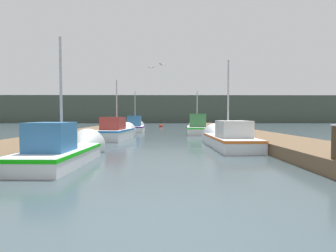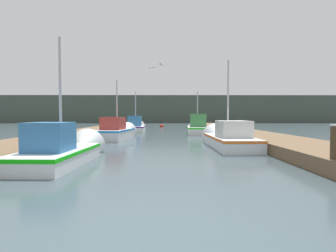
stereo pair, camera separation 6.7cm
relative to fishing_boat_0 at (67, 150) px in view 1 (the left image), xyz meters
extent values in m
plane|color=#38474C|center=(3.06, -5.38, -0.37)|extent=(200.00, 200.00, 0.00)
cube|color=brown|center=(-2.45, 10.62, -0.15)|extent=(2.95, 40.00, 0.44)
cube|color=brown|center=(8.56, 10.62, -0.15)|extent=(2.95, 40.00, 0.44)
cube|color=#424C42|center=(3.06, 53.42, 2.51)|extent=(120.00, 16.00, 5.75)
cube|color=silver|center=(-0.02, -0.65, -0.13)|extent=(1.64, 3.70, 0.47)
cube|color=#12BB0F|center=(-0.02, -0.65, 0.04)|extent=(1.67, 3.74, 0.10)
cone|color=silver|center=(0.05, 1.65, -0.13)|extent=(1.48, 0.97, 1.45)
cube|color=#2D6699|center=(-0.03, -1.10, 0.51)|extent=(1.13, 1.20, 0.82)
cylinder|color=#B2B2B7|center=(-0.01, -0.37, 1.82)|extent=(0.08, 0.08, 3.42)
cube|color=silver|center=(6.17, 3.42, -0.09)|extent=(1.69, 4.67, 0.55)
cube|color=#D46121|center=(6.17, 3.42, 0.12)|extent=(1.72, 4.70, 0.10)
cone|color=silver|center=(6.12, 6.23, -0.09)|extent=(1.55, 1.01, 1.53)
cube|color=silver|center=(6.18, 2.84, 0.54)|extent=(1.28, 1.69, 0.72)
cylinder|color=#B2B2B7|center=(6.16, 3.77, 1.95)|extent=(0.08, 0.08, 3.53)
cube|color=silver|center=(0.09, 7.88, -0.05)|extent=(1.88, 4.10, 0.64)
cube|color=blue|center=(0.09, 7.88, 0.22)|extent=(1.91, 4.14, 0.10)
cone|color=silver|center=(0.34, 10.31, -0.05)|extent=(1.49, 1.05, 1.40)
cube|color=#99332D|center=(0.04, 7.39, 0.66)|extent=(1.33, 1.72, 0.76)
cylinder|color=#B2B2B7|center=(0.12, 8.18, 1.83)|extent=(0.08, 0.08, 3.10)
cube|color=silver|center=(5.82, 12.75, -0.07)|extent=(1.89, 4.32, 0.60)
cube|color=#18D414|center=(5.82, 12.75, 0.18)|extent=(1.92, 4.35, 0.10)
cone|color=silver|center=(5.99, 15.28, -0.07)|extent=(1.57, 0.95, 1.52)
cube|color=#387A42|center=(5.78, 12.22, 0.76)|extent=(1.32, 1.38, 1.04)
cylinder|color=#B2B2B7|center=(5.84, 13.07, 1.69)|extent=(0.08, 0.08, 2.90)
cube|color=silver|center=(0.34, 16.14, -0.10)|extent=(1.82, 4.26, 0.54)
cube|color=#4F118D|center=(0.34, 16.14, 0.12)|extent=(1.85, 4.29, 0.10)
cone|color=silver|center=(0.25, 18.68, -0.10)|extent=(1.62, 0.92, 1.59)
cube|color=#2D6699|center=(0.36, 15.62, 0.65)|extent=(1.23, 1.76, 0.95)
cylinder|color=#B2B2B7|center=(0.33, 16.46, 1.80)|extent=(0.08, 0.08, 3.25)
cylinder|color=#473523|center=(-0.98, 2.05, 0.13)|extent=(0.22, 0.22, 1.00)
cylinder|color=silver|center=(-0.98, 2.05, 0.65)|extent=(0.26, 0.26, 0.04)
cylinder|color=#473523|center=(7.31, -2.31, 0.25)|extent=(0.21, 0.21, 1.23)
cylinder|color=#473523|center=(-0.97, 16.54, 0.14)|extent=(0.32, 0.32, 1.01)
cylinder|color=silver|center=(-0.97, 16.54, 0.66)|extent=(0.36, 0.36, 0.04)
sphere|color=red|center=(2.64, 25.90, -0.23)|extent=(0.49, 0.49, 0.49)
cylinder|color=black|center=(2.64, 25.90, 0.27)|extent=(0.06, 0.06, 0.50)
ellipsoid|color=white|center=(2.06, 13.08, 5.05)|extent=(0.20, 0.31, 0.12)
cube|color=gray|center=(1.93, 13.12, 5.07)|extent=(0.29, 0.18, 0.07)
cube|color=gray|center=(2.19, 13.05, 5.07)|extent=(0.29, 0.18, 0.07)
ellipsoid|color=white|center=(3.01, 9.40, 4.57)|extent=(0.31, 0.28, 0.12)
cube|color=gray|center=(2.92, 9.29, 4.59)|extent=(0.26, 0.29, 0.07)
cube|color=gray|center=(3.09, 9.51, 4.59)|extent=(0.26, 0.29, 0.07)
camera|label=1|loc=(3.21, -8.51, 1.11)|focal=28.00mm
camera|label=2|loc=(3.27, -8.51, 1.11)|focal=28.00mm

